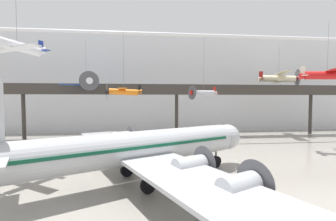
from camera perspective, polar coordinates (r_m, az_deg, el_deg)
ground_plane at (r=20.65m, az=14.14°, el=-19.21°), size 260.00×260.00×0.00m
hangar_back_wall at (r=55.68m, az=0.93°, el=6.81°), size 140.00×3.00×23.23m
mezzanine_walkway at (r=46.03m, az=2.37°, el=4.46°), size 110.00×3.20×10.74m
ceiling_truss_beam at (r=42.49m, az=3.47°, el=18.67°), size 120.00×0.60×0.60m
airliner_silver_main at (r=20.67m, az=-8.96°, el=-9.60°), size 25.19×29.70×9.00m
suspended_plane_red_highwing at (r=40.07m, az=35.38°, el=7.38°), size 7.34×8.51×9.16m
suspended_plane_cream_biplane at (r=53.93m, az=26.31°, el=7.32°), size 8.38×9.96×8.42m
suspended_plane_orange_highwing at (r=36.77m, az=-11.20°, el=4.76°), size 5.80×7.07×11.22m
suspended_plane_silver_racer at (r=41.21m, az=9.03°, el=4.41°), size 5.93×6.82×11.11m
suspended_plane_blue_trainer at (r=45.57m, az=-20.03°, el=6.52°), size 9.46×8.16×9.60m
suspended_plane_white_twin at (r=26.73m, az=-33.98°, el=13.33°), size 6.16×5.61×7.54m
stanchion_barrier at (r=23.61m, az=16.74°, el=-15.54°), size 0.36×0.36×1.08m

